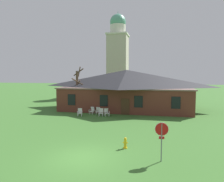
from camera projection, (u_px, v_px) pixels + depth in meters
ground_plane at (82, 158)px, 12.67m from camera, size 200.00×200.00×0.00m
brick_building at (126, 89)px, 30.97m from camera, size 19.03×10.40×5.93m
dome_tower at (118, 57)px, 50.03m from camera, size 5.18×5.18×20.87m
stop_sign at (162, 134)px, 11.97m from camera, size 0.80×0.11×2.38m
lawn_chair_by_porch at (80, 112)px, 25.41m from camera, size 0.74×0.79×0.96m
lawn_chair_near_door at (92, 110)px, 26.59m from camera, size 0.71×0.75×0.96m
lawn_chair_left_end at (98, 111)px, 26.31m from camera, size 0.72×0.76×0.96m
lawn_chair_middle at (101, 112)px, 25.35m from camera, size 0.67×0.71×0.96m
lawn_chair_right_end at (107, 112)px, 25.30m from camera, size 0.84×0.86×0.96m
bare_tree_beside_building at (78, 88)px, 29.99m from camera, size 1.98×2.03×6.39m
fire_hydrant at (125, 143)px, 14.22m from camera, size 0.36×0.28×0.79m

